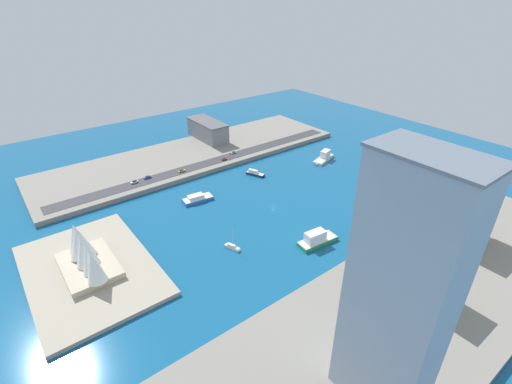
# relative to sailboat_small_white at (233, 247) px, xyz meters

# --- Properties ---
(ground_plane) EXTENTS (440.00, 440.00, 0.00)m
(ground_plane) POSITION_rel_sailboat_small_white_xyz_m (19.19, -43.55, -1.07)
(ground_plane) COLOR #145684
(quay_west) EXTENTS (70.00, 240.00, 3.17)m
(quay_west) POSITION_rel_sailboat_small_white_xyz_m (-78.82, -43.55, 0.52)
(quay_west) COLOR gray
(quay_west) RESTS_ON ground_plane
(quay_east) EXTENTS (70.00, 240.00, 3.17)m
(quay_east) POSITION_rel_sailboat_small_white_xyz_m (117.21, -43.55, 0.52)
(quay_east) COLOR gray
(quay_east) RESTS_ON ground_plane
(peninsula_point) EXTENTS (79.63, 53.36, 2.00)m
(peninsula_point) POSITION_rel_sailboat_small_white_xyz_m (26.62, 62.78, -0.07)
(peninsula_point) COLOR #A89E89
(peninsula_point) RESTS_ON ground_plane
(road_strip) EXTENTS (11.24, 228.00, 0.15)m
(road_strip) POSITION_rel_sailboat_small_white_xyz_m (93.44, -43.55, 2.18)
(road_strip) COLOR #38383D
(road_strip) RESTS_ON quay_east
(sailboat_small_white) EXTENTS (9.70, 5.13, 12.36)m
(sailboat_small_white) POSITION_rel_sailboat_small_white_xyz_m (0.00, 0.00, 0.00)
(sailboat_small_white) COLOR white
(sailboat_small_white) RESTS_ON ground_plane
(catamaran_blue) EXTENTS (9.85, 20.63, 4.28)m
(catamaran_blue) POSITION_rel_sailboat_small_white_xyz_m (53.95, -10.37, 0.52)
(catamaran_blue) COLOR blue
(catamaran_blue) RESTS_ON ground_plane
(patrol_launch_navy) EXTENTS (14.77, 8.90, 3.77)m
(patrol_launch_navy) POSITION_rel_sailboat_small_white_xyz_m (60.97, -61.17, 0.30)
(patrol_launch_navy) COLOR #1E284C
(patrol_launch_navy) RESTS_ON ground_plane
(tugboat_red) EXTENTS (12.26, 4.70, 3.43)m
(tugboat_red) POSITION_rel_sailboat_small_white_xyz_m (-28.74, -77.42, 0.10)
(tugboat_red) COLOR red
(tugboat_red) RESTS_ON ground_plane
(ferry_white_commuter) EXTENTS (14.10, 24.19, 7.35)m
(ferry_white_commuter) POSITION_rel_sailboat_small_white_xyz_m (49.27, -120.05, 1.42)
(ferry_white_commuter) COLOR silver
(ferry_white_commuter) RESTS_ON ground_plane
(ferry_green_doubledeck) EXTENTS (10.04, 23.92, 7.58)m
(ferry_green_doubledeck) POSITION_rel_sailboat_small_white_xyz_m (-22.92, -37.30, 1.75)
(ferry_green_doubledeck) COLOR #2D8C4C
(ferry_green_doubledeck) RESTS_ON ground_plane
(hotel_broad_white) EXTENTS (17.70, 17.13, 17.60)m
(hotel_broad_white) POSITION_rel_sailboat_small_white_xyz_m (-80.13, -43.23, 10.94)
(hotel_broad_white) COLOR silver
(hotel_broad_white) RESTS_ON quay_west
(tower_tall_glass) EXTENTS (26.67, 15.42, 83.13)m
(tower_tall_glass) POSITION_rel_sailboat_small_white_xyz_m (-92.98, 8.98, 43.70)
(tower_tall_glass) COLOR #8C9EB2
(tower_tall_glass) RESTS_ON quay_west
(warehouse_low_gray) EXTENTS (42.99, 17.42, 15.66)m
(warehouse_low_gray) POSITION_rel_sailboat_small_white_xyz_m (137.88, -68.97, 9.97)
(warehouse_low_gray) COLOR gray
(warehouse_low_gray) RESTS_ON quay_east
(apartment_midrise_tan) EXTENTS (15.89, 27.78, 22.52)m
(apartment_midrise_tan) POSITION_rel_sailboat_small_white_xyz_m (-67.49, -95.69, 13.39)
(apartment_midrise_tan) COLOR tan
(apartment_midrise_tan) RESTS_ON quay_west
(pickup_red) EXTENTS (1.79, 4.41, 1.49)m
(pickup_red) POSITION_rel_sailboat_small_white_xyz_m (90.41, -54.43, 2.99)
(pickup_red) COLOR black
(pickup_red) RESTS_ON road_strip
(taxi_yellow_cab) EXTENTS (1.97, 5.17, 1.49)m
(taxi_yellow_cab) POSITION_rel_sailboat_small_white_xyz_m (91.50, -19.20, 3.00)
(taxi_yellow_cab) COLOR black
(taxi_yellow_cab) RESTS_ON road_strip
(van_white) EXTENTS (2.11, 5.10, 1.69)m
(van_white) POSITION_rel_sailboat_small_white_xyz_m (95.20, 14.04, 3.08)
(van_white) COLOR black
(van_white) RESTS_ON road_strip
(hatchback_blue) EXTENTS (2.10, 5.23, 1.61)m
(hatchback_blue) POSITION_rel_sailboat_small_white_xyz_m (96.53, 4.19, 3.04)
(hatchback_blue) COLOR black
(hatchback_blue) RESTS_ON road_strip
(sedan_silver) EXTENTS (1.99, 4.52, 1.51)m
(sedan_silver) POSITION_rel_sailboat_small_white_xyz_m (96.69, -67.01, 3.00)
(sedan_silver) COLOR black
(sedan_silver) RESTS_ON road_strip
(traffic_light_waterfront) EXTENTS (0.36, 0.36, 6.50)m
(traffic_light_waterfront) POSITION_rel_sailboat_small_white_xyz_m (86.69, -57.35, 6.45)
(traffic_light_waterfront) COLOR black
(traffic_light_waterfront) RESTS_ON quay_east
(opera_landmark) EXTENTS (39.64, 22.89, 19.15)m
(opera_landmark) POSITION_rel_sailboat_small_white_xyz_m (27.98, 62.78, 8.87)
(opera_landmark) COLOR #BCAD93
(opera_landmark) RESTS_ON peninsula_point
(park_tree_cluster) EXTENTS (18.20, 21.30, 8.76)m
(park_tree_cluster) POSITION_rel_sailboat_small_white_xyz_m (-76.58, -45.30, 7.84)
(park_tree_cluster) COLOR brown
(park_tree_cluster) RESTS_ON quay_west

